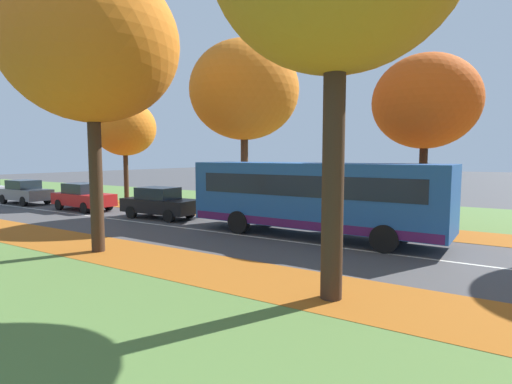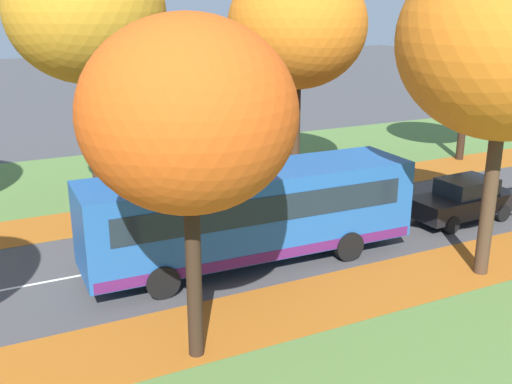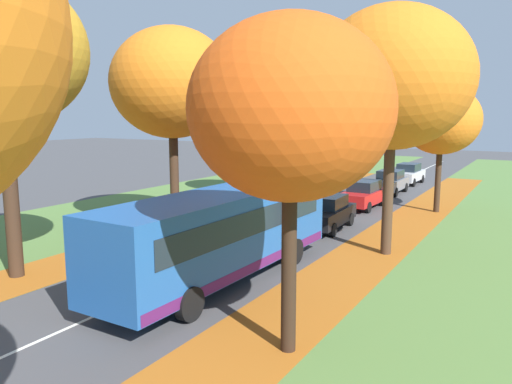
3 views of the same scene
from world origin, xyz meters
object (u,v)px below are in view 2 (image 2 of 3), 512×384
(tree_left_mid, at_px, (297,26))
(car_black_lead, at_px, (463,200))
(tree_left_far, at_px, (472,40))
(bus, at_px, (250,211))
(tree_right_near, at_px, (188,116))
(tree_right_mid, at_px, (509,41))
(tree_left_near, at_px, (86,13))

(tree_left_mid, relative_size, car_black_lead, 2.24)
(tree_left_mid, distance_m, tree_left_far, 10.36)
(bus, bearing_deg, car_black_lead, 89.17)
(tree_left_far, xyz_separation_m, tree_right_near, (11.00, -18.92, -0.49))
(tree_right_near, height_order, tree_right_mid, tree_right_mid)
(tree_right_mid, bearing_deg, tree_left_far, 138.07)
(tree_left_mid, height_order, tree_left_far, tree_left_mid)
(tree_left_far, xyz_separation_m, tree_right_mid, (10.68, -9.60, 0.75))
(tree_right_near, bearing_deg, car_black_lead, 108.27)
(tree_left_far, relative_size, tree_right_near, 1.07)
(car_black_lead, bearing_deg, tree_left_far, 136.06)
(tree_left_far, xyz_separation_m, bus, (6.85, -15.50, -4.40))
(tree_left_near, bearing_deg, car_black_lead, 61.73)
(bus, distance_m, car_black_lead, 8.83)
(tree_left_near, xyz_separation_m, car_black_lead, (6.47, 12.04, -6.70))
(tree_left_near, relative_size, tree_right_near, 1.31)
(tree_left_near, bearing_deg, tree_right_mid, 41.97)
(bus, xyz_separation_m, car_black_lead, (0.13, 8.78, -0.89))
(tree_left_mid, bearing_deg, car_black_lead, 29.26)
(tree_left_near, xyz_separation_m, tree_right_near, (10.50, -0.16, -1.90))
(tree_left_far, bearing_deg, tree_left_mid, -86.87)
(tree_right_mid, height_order, bus, tree_right_mid)
(tree_right_mid, xyz_separation_m, bus, (-3.84, -5.90, -5.15))
(tree_right_near, bearing_deg, bus, 140.55)
(tree_left_mid, height_order, tree_right_mid, tree_right_mid)
(tree_left_near, distance_m, tree_left_far, 18.82)
(tree_left_far, distance_m, bus, 17.51)
(tree_right_near, relative_size, car_black_lead, 1.80)
(tree_right_mid, relative_size, car_black_lead, 2.25)
(tree_left_near, relative_size, car_black_lead, 2.36)
(bus, bearing_deg, tree_left_near, -152.84)
(tree_left_mid, xyz_separation_m, tree_right_mid, (10.12, 0.71, -0.08))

